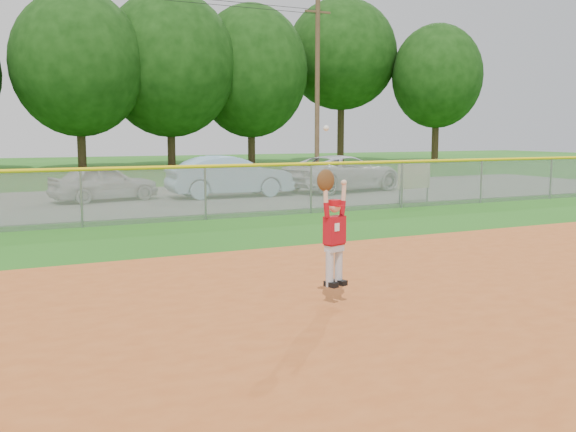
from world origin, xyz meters
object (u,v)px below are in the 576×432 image
object	(u,v)px
car_white_a	(104,183)
car_blue	(230,176)
car_white_b	(343,173)
ballplayer	(333,228)
sponsor_sign	(414,177)

from	to	relation	value
car_white_a	car_blue	distance (m)	4.56
car_white_b	ballplayer	world-z (taller)	ballplayer
car_blue	sponsor_sign	xyz separation A→B (m)	(4.96, -4.70, 0.11)
car_white_a	ballplayer	size ratio (longest dim) A/B	1.67
car_white_a	car_blue	bearing A→B (deg)	-109.37
car_white_a	sponsor_sign	bearing A→B (deg)	-131.42
ballplayer	car_white_a	bearing A→B (deg)	91.70
sponsor_sign	car_white_b	bearing A→B (deg)	89.05
car_white_a	car_blue	size ratio (longest dim) A/B	0.80
sponsor_sign	ballplayer	bearing A→B (deg)	-131.50
car_white_a	car_blue	xyz separation A→B (m)	(4.53, -0.55, 0.13)
car_white_b	ballplayer	xyz separation A→B (m)	(-9.12, -15.12, 0.34)
car_blue	sponsor_sign	size ratio (longest dim) A/B	3.06
ballplayer	car_white_b	bearing A→B (deg)	58.92
car_blue	sponsor_sign	bearing A→B (deg)	-132.05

